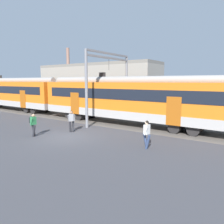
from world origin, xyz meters
TOP-DOWN VIEW (x-y plane):
  - ground_plane at (0.00, 0.00)m, footprint 160.00×160.00m
  - track_bed at (-10.04, 6.43)m, footprint 80.00×4.40m
  - commuter_train at (-7.56, 6.43)m, footprint 38.05×3.07m
  - pedestrian_green at (-2.07, -1.21)m, footprint 0.65×0.53m
  - pedestrian_grey at (-0.86, 1.36)m, footprint 0.51×0.71m
  - pedestrian_white at (5.78, 0.85)m, footprint 0.62×0.58m
  - catenary_gantry at (-0.95, 6.43)m, footprint 0.24×6.64m
  - background_building at (-9.63, 15.14)m, footprint 19.30×5.00m

SIDE VIEW (x-z plane):
  - ground_plane at x=0.00m, z-range 0.00..0.00m
  - track_bed at x=-10.04m, z-range 0.00..0.01m
  - pedestrian_white at x=5.78m, z-range 0.13..1.80m
  - pedestrian_green at x=-2.07m, z-range 0.16..1.82m
  - pedestrian_grey at x=-0.86m, z-range 0.16..1.82m
  - commuter_train at x=-7.56m, z-range -0.11..4.62m
  - background_building at x=-9.63m, z-range -1.39..7.81m
  - catenary_gantry at x=-0.95m, z-range 1.05..7.58m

